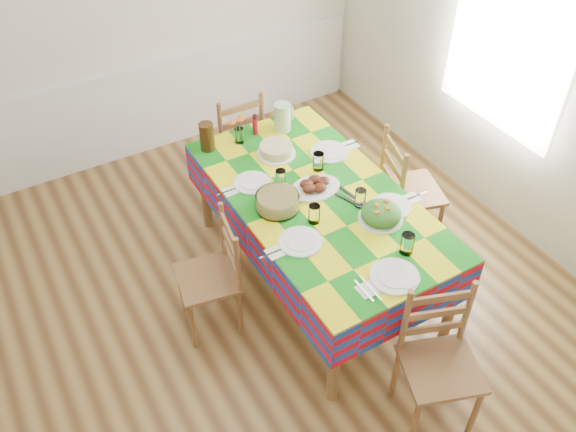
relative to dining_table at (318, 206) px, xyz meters
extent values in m
cube|color=brown|center=(-0.45, -0.16, -0.76)|extent=(4.50, 5.00, 0.04)
cube|color=beige|center=(-0.45, 2.36, 0.61)|extent=(4.50, 0.04, 2.70)
cube|color=beige|center=(1.82, -0.16, 0.61)|extent=(0.04, 5.00, 2.70)
cube|color=silver|center=(-0.45, 2.31, 0.16)|extent=(4.41, 0.06, 0.04)
cube|color=silver|center=(-0.45, 2.32, -0.29)|extent=(4.41, 0.03, 0.90)
plane|color=white|center=(1.78, 0.14, 0.76)|extent=(0.00, 1.40, 1.40)
cylinder|color=brown|center=(-0.48, -0.98, -0.35)|extent=(0.08, 0.08, 0.79)
cylinder|color=brown|center=(0.48, -0.98, -0.35)|extent=(0.08, 0.08, 0.79)
cylinder|color=brown|center=(-0.48, 0.98, -0.35)|extent=(0.08, 0.08, 0.79)
cylinder|color=brown|center=(0.48, 0.98, -0.35)|extent=(0.08, 0.08, 0.79)
cube|color=brown|center=(0.00, 0.00, 0.07)|extent=(1.10, 2.09, 0.04)
cube|color=#B70F1B|center=(0.00, 0.00, 0.09)|extent=(1.15, 2.14, 0.01)
cube|color=#B70F1B|center=(-0.57, 0.00, -0.08)|extent=(0.01, 2.14, 0.33)
cube|color=#B70F1B|center=(0.57, 0.00, -0.08)|extent=(0.01, 2.14, 0.33)
cube|color=#B70F1B|center=(0.00, -1.07, -0.08)|extent=(1.15, 0.01, 0.33)
cube|color=#B70F1B|center=(0.00, 1.07, -0.08)|extent=(1.15, 0.01, 0.33)
cylinder|color=white|center=(-0.01, -0.89, 0.10)|extent=(0.31, 0.31, 0.02)
cylinder|color=white|center=(-0.01, -0.89, 0.11)|extent=(0.22, 0.22, 0.01)
cylinder|color=white|center=(0.19, -0.75, 0.17)|extent=(0.09, 0.09, 0.15)
cube|color=white|center=(-0.22, -0.89, 0.10)|extent=(0.12, 0.12, 0.01)
cube|color=silver|center=(-0.24, -0.89, 0.10)|extent=(0.01, 0.20, 0.00)
cube|color=silver|center=(-0.19, -0.89, 0.10)|extent=(0.01, 0.23, 0.00)
cylinder|color=white|center=(-0.35, -0.34, 0.10)|extent=(0.29, 0.29, 0.02)
cylinder|color=white|center=(-0.35, -0.34, 0.11)|extent=(0.20, 0.20, 0.01)
cylinder|color=white|center=(-0.17, -0.21, 0.16)|extent=(0.08, 0.08, 0.14)
cube|color=white|center=(-0.54, -0.34, 0.10)|extent=(0.11, 0.11, 0.01)
cube|color=silver|center=(-0.57, -0.34, 0.10)|extent=(0.18, 0.01, 0.00)
cube|color=silver|center=(-0.52, -0.34, 0.10)|extent=(0.22, 0.01, 0.00)
cylinder|color=white|center=(-0.34, 0.37, 0.10)|extent=(0.27, 0.27, 0.01)
cylinder|color=white|center=(-0.34, 0.37, 0.11)|extent=(0.19, 0.19, 0.01)
cylinder|color=white|center=(-0.17, 0.25, 0.16)|extent=(0.08, 0.08, 0.13)
cube|color=white|center=(-0.52, 0.37, 0.10)|extent=(0.10, 0.10, 0.01)
cube|color=silver|center=(-0.54, 0.37, 0.10)|extent=(0.17, 0.01, 0.00)
cube|color=silver|center=(-0.50, 0.37, 0.10)|extent=(0.20, 0.01, 0.00)
cylinder|color=white|center=(0.38, -0.35, 0.10)|extent=(0.28, 0.28, 0.01)
cylinder|color=white|center=(0.38, -0.35, 0.11)|extent=(0.20, 0.20, 0.01)
cylinder|color=white|center=(0.20, -0.23, 0.16)|extent=(0.08, 0.08, 0.14)
cube|color=white|center=(0.56, -0.35, 0.10)|extent=(0.11, 0.11, 0.01)
cube|color=silver|center=(0.54, -0.35, 0.10)|extent=(0.18, 0.01, 0.00)
cube|color=silver|center=(0.59, -0.35, 0.10)|extent=(0.21, 0.01, 0.00)
cylinder|color=white|center=(0.35, 0.40, 0.10)|extent=(0.30, 0.30, 0.02)
cylinder|color=white|center=(0.35, 0.40, 0.11)|extent=(0.21, 0.21, 0.01)
cylinder|color=white|center=(0.17, 0.27, 0.17)|extent=(0.08, 0.08, 0.14)
cube|color=white|center=(0.55, 0.40, 0.10)|extent=(0.11, 0.11, 0.01)
cube|color=silver|center=(0.53, 0.40, 0.10)|extent=(0.19, 0.01, 0.00)
cube|color=silver|center=(0.58, 0.40, 0.10)|extent=(0.22, 0.01, 0.00)
ellipsoid|color=white|center=(0.02, 0.08, 0.10)|extent=(0.39, 0.28, 0.02)
ellipsoid|color=black|center=(0.09, 0.08, 0.14)|extent=(0.10, 0.09, 0.06)
ellipsoid|color=black|center=(0.05, 0.13, 0.14)|extent=(0.10, 0.09, 0.06)
ellipsoid|color=black|center=(-0.03, 0.12, 0.14)|extent=(0.10, 0.09, 0.06)
ellipsoid|color=black|center=(-0.04, 0.06, 0.14)|extent=(0.10, 0.09, 0.06)
ellipsoid|color=black|center=(0.03, 0.03, 0.14)|extent=(0.10, 0.09, 0.06)
cylinder|color=white|center=(0.23, -0.42, 0.10)|extent=(0.31, 0.31, 0.01)
ellipsoid|color=#114713|center=(0.23, -0.42, 0.15)|extent=(0.28, 0.28, 0.12)
cube|color=#CF6012|center=(0.17, -0.45, 0.21)|extent=(0.04, 0.03, 0.01)
cube|color=#CF6012|center=(0.21, -0.39, 0.21)|extent=(0.04, 0.04, 0.01)
cube|color=#CF6012|center=(0.26, -0.45, 0.21)|extent=(0.03, 0.04, 0.01)
cube|color=#CF6012|center=(0.30, -0.39, 0.21)|extent=(0.04, 0.04, 0.01)
cylinder|color=white|center=(-0.31, 0.04, 0.15)|extent=(0.31, 0.31, 0.11)
cylinder|color=#CAC26B|center=(-0.31, 0.04, 0.15)|extent=(0.28, 0.28, 0.09)
cylinder|color=white|center=(-0.01, 0.59, 0.10)|extent=(0.30, 0.30, 0.01)
cylinder|color=tan|center=(-0.01, 0.59, 0.14)|extent=(0.25, 0.25, 0.07)
cube|color=black|center=(0.14, -0.10, 0.10)|extent=(0.14, 0.34, 0.01)
cube|color=black|center=(0.20, -0.08, 0.10)|extent=(0.07, 0.35, 0.01)
cylinder|color=white|center=(-0.18, 0.88, 0.16)|extent=(0.07, 0.07, 0.13)
cylinder|color=#286923|center=(-0.21, 0.88, 0.20)|extent=(0.01, 0.01, 0.18)
ellipsoid|color=#CF6012|center=(-0.24, 0.88, 0.30)|extent=(0.06, 0.06, 0.02)
cylinder|color=#286923|center=(-0.17, 0.89, 0.20)|extent=(0.01, 0.01, 0.18)
ellipsoid|color=#CF6012|center=(-0.15, 0.91, 0.31)|extent=(0.06, 0.06, 0.02)
cylinder|color=#286923|center=(-0.18, 0.87, 0.20)|extent=(0.01, 0.01, 0.18)
ellipsoid|color=#CF6012|center=(-0.18, 0.84, 0.33)|extent=(0.06, 0.06, 0.02)
cylinder|color=#B80E23|center=(-0.02, 0.92, 0.18)|extent=(0.04, 0.04, 0.18)
cylinder|color=#A2C98E|center=(0.20, 0.87, 0.21)|extent=(0.14, 0.14, 0.23)
cylinder|color=black|center=(-0.44, 0.93, 0.21)|extent=(0.11, 0.11, 0.23)
cube|color=white|center=(0.02, -1.01, 0.10)|extent=(0.10, 0.03, 0.02)
cylinder|color=brown|center=(-0.24, -1.51, -0.50)|extent=(0.04, 0.04, 0.48)
cylinder|color=brown|center=(0.12, -1.64, -0.50)|extent=(0.04, 0.04, 0.48)
cylinder|color=brown|center=(-0.12, -1.16, -0.50)|extent=(0.04, 0.04, 0.48)
cylinder|color=brown|center=(0.24, -1.29, -0.50)|extent=(0.04, 0.04, 0.48)
cube|color=brown|center=(0.00, -1.40, -0.24)|extent=(0.57, 0.56, 0.03)
cylinder|color=brown|center=(-0.12, -1.15, 0.01)|extent=(0.04, 0.04, 0.54)
cylinder|color=brown|center=(0.25, -1.28, 0.01)|extent=(0.04, 0.04, 0.54)
cube|color=brown|center=(0.07, -1.22, -0.09)|extent=(0.37, 0.15, 0.05)
cube|color=brown|center=(0.07, -1.22, 0.05)|extent=(0.37, 0.15, 0.05)
cube|color=brown|center=(0.07, -1.22, 0.19)|extent=(0.37, 0.15, 0.05)
cylinder|color=brown|center=(0.20, 1.57, -0.50)|extent=(0.04, 0.04, 0.48)
cylinder|color=brown|center=(-0.19, 1.59, -0.50)|extent=(0.04, 0.04, 0.48)
cylinder|color=brown|center=(0.19, 1.21, -0.50)|extent=(0.04, 0.04, 0.48)
cylinder|color=brown|center=(-0.20, 1.22, -0.50)|extent=(0.04, 0.04, 0.48)
cube|color=brown|center=(0.00, 1.40, -0.24)|extent=(0.46, 0.44, 0.03)
cylinder|color=brown|center=(0.19, 1.20, 0.01)|extent=(0.04, 0.04, 0.53)
cylinder|color=brown|center=(-0.20, 1.21, 0.01)|extent=(0.04, 0.04, 0.53)
cube|color=brown|center=(-0.01, 1.21, -0.10)|extent=(0.38, 0.03, 0.05)
cube|color=brown|center=(-0.01, 1.21, 0.04)|extent=(0.38, 0.03, 0.05)
cube|color=brown|center=(-0.01, 1.21, 0.18)|extent=(0.38, 0.03, 0.05)
cylinder|color=brown|center=(-1.04, 0.21, -0.51)|extent=(0.04, 0.04, 0.46)
cylinder|color=brown|center=(-1.10, -0.15, -0.51)|extent=(0.04, 0.04, 0.46)
cylinder|color=brown|center=(-0.70, 0.15, -0.51)|extent=(0.04, 0.04, 0.46)
cylinder|color=brown|center=(-0.77, -0.21, -0.51)|extent=(0.04, 0.04, 0.46)
cube|color=brown|center=(-0.90, 0.00, -0.27)|extent=(0.47, 0.49, 0.03)
cylinder|color=brown|center=(-0.69, 0.15, -0.03)|extent=(0.04, 0.04, 0.51)
cylinder|color=brown|center=(-0.76, -0.21, -0.03)|extent=(0.04, 0.04, 0.51)
cube|color=brown|center=(-0.72, -0.03, -0.13)|extent=(0.08, 0.36, 0.05)
cube|color=brown|center=(-0.72, -0.03, 0.00)|extent=(0.08, 0.36, 0.05)
cube|color=brown|center=(-0.72, -0.03, 0.13)|extent=(0.08, 0.36, 0.05)
cylinder|color=brown|center=(1.03, -0.24, -0.49)|extent=(0.04, 0.04, 0.49)
cylinder|color=brown|center=(1.14, 0.14, -0.49)|extent=(0.04, 0.04, 0.49)
cylinder|color=brown|center=(0.67, -0.14, -0.49)|extent=(0.04, 0.04, 0.49)
cylinder|color=brown|center=(0.78, 0.24, -0.49)|extent=(0.04, 0.04, 0.49)
cube|color=brown|center=(0.90, 0.00, -0.23)|extent=(0.55, 0.57, 0.03)
cylinder|color=brown|center=(0.66, -0.13, 0.03)|extent=(0.04, 0.04, 0.55)
cylinder|color=brown|center=(0.77, 0.25, 0.03)|extent=(0.04, 0.04, 0.55)
cube|color=brown|center=(0.71, 0.06, -0.08)|extent=(0.13, 0.39, 0.05)
cube|color=brown|center=(0.71, 0.06, 0.06)|extent=(0.13, 0.39, 0.05)
cube|color=brown|center=(0.71, 0.06, 0.20)|extent=(0.13, 0.39, 0.05)
camera|label=1|loc=(-1.85, -2.76, 2.89)|focal=38.00mm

